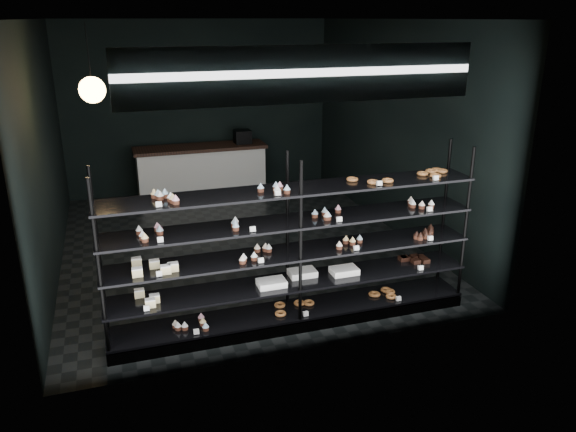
% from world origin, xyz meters
% --- Properties ---
extents(room, '(5.01, 6.01, 3.20)m').
position_xyz_m(room, '(0.00, 0.00, 1.60)').
color(room, black).
rests_on(room, ground).
extents(display_shelf, '(4.00, 0.50, 1.91)m').
position_xyz_m(display_shelf, '(0.04, -2.45, 0.63)').
color(display_shelf, black).
rests_on(display_shelf, room).
extents(signage, '(3.30, 0.05, 0.50)m').
position_xyz_m(signage, '(0.00, -2.93, 2.75)').
color(signage, '#0D1141').
rests_on(signage, room).
extents(pendant_lamp, '(0.30, 0.30, 0.88)m').
position_xyz_m(pendant_lamp, '(-1.82, -0.89, 2.45)').
color(pendant_lamp, black).
rests_on(pendant_lamp, room).
extents(service_counter, '(2.42, 0.65, 1.23)m').
position_xyz_m(service_counter, '(-0.09, 2.50, 0.50)').
color(service_counter, beige).
rests_on(service_counter, room).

